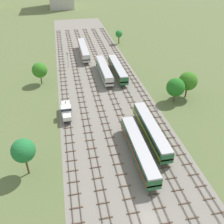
# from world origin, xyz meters

# --- Properties ---
(ground_plane) EXTENTS (480.00, 480.00, 0.00)m
(ground_plane) POSITION_xyz_m (0.00, 56.00, 0.00)
(ground_plane) COLOR #5B6B3D
(ballast_bed) EXTENTS (27.96, 176.00, 0.01)m
(ballast_bed) POSITION_xyz_m (0.00, 56.00, 0.00)
(ballast_bed) COLOR gray
(ballast_bed) RESTS_ON ground
(track_far_left) EXTENTS (2.40, 126.00, 0.29)m
(track_far_left) POSITION_xyz_m (-11.98, 57.00, 0.14)
(track_far_left) COLOR #47382D
(track_far_left) RESTS_ON ground
(track_left) EXTENTS (2.40, 126.00, 0.29)m
(track_left) POSITION_xyz_m (-7.19, 57.00, 0.14)
(track_left) COLOR #47382D
(track_left) RESTS_ON ground
(track_centre_left) EXTENTS (2.40, 126.00, 0.29)m
(track_centre_left) POSITION_xyz_m (-2.40, 57.00, 0.14)
(track_centre_left) COLOR #47382D
(track_centre_left) RESTS_ON ground
(track_centre) EXTENTS (2.40, 126.00, 0.29)m
(track_centre) POSITION_xyz_m (2.40, 57.00, 0.14)
(track_centre) COLOR #47382D
(track_centre) RESTS_ON ground
(track_centre_right) EXTENTS (2.40, 126.00, 0.29)m
(track_centre_right) POSITION_xyz_m (7.19, 57.00, 0.14)
(track_centre_right) COLOR #47382D
(track_centre_right) RESTS_ON ground
(track_right) EXTENTS (2.40, 126.00, 0.29)m
(track_right) POSITION_xyz_m (11.98, 57.00, 0.14)
(track_right) COLOR #47382D
(track_right) RESTS_ON ground
(diesel_railcar_centre_nearest) EXTENTS (2.96, 20.50, 3.80)m
(diesel_railcar_centre_nearest) POSITION_xyz_m (2.40, 14.59, 2.60)
(diesel_railcar_centre_nearest) COLOR #286638
(diesel_railcar_centre_nearest) RESTS_ON ground
(diesel_railcar_centre_right_near) EXTENTS (2.96, 20.50, 3.80)m
(diesel_railcar_centre_right_near) POSITION_xyz_m (7.19, 20.44, 2.60)
(diesel_railcar_centre_right_near) COLOR #286638
(diesel_railcar_centre_right_near) RESTS_ON ground
(shunter_loco_far_left_mid) EXTENTS (2.74, 8.46, 3.10)m
(shunter_loco_far_left_mid) POSITION_xyz_m (-11.98, 33.93, 2.01)
(shunter_loco_far_left_mid) COLOR white
(shunter_loco_far_left_mid) RESTS_ON ground
(diesel_railcar_centre_right_midfar) EXTENTS (2.96, 20.50, 3.80)m
(diesel_railcar_centre_right_midfar) POSITION_xyz_m (7.19, 56.56, 2.60)
(diesel_railcar_centre_right_midfar) COLOR #286638
(diesel_railcar_centre_right_midfar) RESTS_ON ground
(diesel_railcar_centre_far) EXTENTS (2.96, 20.50, 3.80)m
(diesel_railcar_centre_far) POSITION_xyz_m (2.40, 56.71, 2.60)
(diesel_railcar_centre_far) COLOR beige
(diesel_railcar_centre_far) RESTS_ON ground
(passenger_coach_centre_left_farther) EXTENTS (2.96, 22.00, 3.80)m
(passenger_coach_centre_left_farther) POSITION_xyz_m (-2.40, 78.95, 2.61)
(passenger_coach_centre_left_farther) COLOR white
(passenger_coach_centre_left_farther) RESTS_ON ground
(signal_post_nearest) EXTENTS (0.28, 0.47, 6.00)m
(signal_post_nearest) POSITION_xyz_m (-9.58, 67.29, 3.77)
(signal_post_nearest) COLOR gray
(signal_post_nearest) RESTS_ON ground
(signal_post_near) EXTENTS (0.28, 0.47, 4.73)m
(signal_post_near) POSITION_xyz_m (0.00, 57.72, 3.04)
(signal_post_near) COLOR gray
(signal_post_near) RESTS_ON ground
(lineside_tree_0) EXTENTS (4.69, 4.69, 8.47)m
(lineside_tree_0) POSITION_xyz_m (-20.72, 14.72, 6.11)
(lineside_tree_0) COLOR #4C331E
(lineside_tree_0) RESTS_ON ground
(lineside_tree_1) EXTENTS (5.55, 5.55, 8.11)m
(lineside_tree_1) POSITION_xyz_m (24.28, 37.42, 5.32)
(lineside_tree_1) COLOR #4C331E
(lineside_tree_1) RESTS_ON ground
(lineside_tree_2) EXTENTS (5.39, 5.39, 7.40)m
(lineside_tree_2) POSITION_xyz_m (19.63, 35.58, 4.70)
(lineside_tree_2) COLOR #4C331E
(lineside_tree_2) RESTS_ON ground
(lineside_tree_3) EXTENTS (3.25, 3.25, 6.30)m
(lineside_tree_3) POSITION_xyz_m (15.61, 91.10, 4.61)
(lineside_tree_3) COLOR #4C331E
(lineside_tree_3) RESTS_ON ground
(lineside_tree_4) EXTENTS (4.97, 4.97, 7.41)m
(lineside_tree_4) POSITION_xyz_m (-19.19, 55.46, 4.91)
(lineside_tree_4) COLOR #4C331E
(lineside_tree_4) RESTS_ON ground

